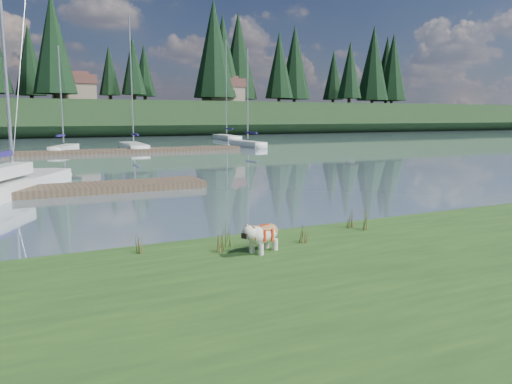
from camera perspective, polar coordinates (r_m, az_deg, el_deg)
ground at (r=41.84m, az=-21.61°, el=3.98°), size 200.00×200.00×0.00m
bank at (r=7.09m, az=4.21°, el=-14.89°), size 60.00×9.00×0.35m
ridge at (r=84.66m, az=-24.15°, el=7.62°), size 200.00×20.00×5.00m
bulldog at (r=9.84m, az=0.77°, el=-4.73°), size 1.01×0.69×0.60m
sailboat_main at (r=22.10m, az=-26.04°, el=1.09°), size 6.11×9.64×14.01m
dock_far at (r=42.03m, az=-18.90°, el=4.35°), size 26.00×2.20×0.30m
sailboat_bg_2 at (r=45.17m, az=-20.92°, el=4.76°), size 3.14×5.66×8.77m
sailboat_bg_3 at (r=46.58m, az=-13.93°, el=5.16°), size 2.01×7.99×11.64m
sailboat_bg_4 at (r=49.10m, az=-1.24°, el=5.59°), size 1.47×6.30×9.42m
sailboat_bg_5 at (r=64.53m, az=-3.55°, el=6.31°), size 2.84×8.92×12.44m
weed_0 at (r=9.88m, az=-4.04°, el=-5.70°), size 0.17×0.14×0.49m
weed_1 at (r=10.25m, az=-3.43°, el=-4.98°), size 0.17×0.14×0.57m
weed_2 at (r=12.00m, az=12.46°, el=-2.77°), size 0.17×0.14×0.75m
weed_3 at (r=10.04m, az=-13.35°, el=-5.67°), size 0.17×0.14×0.50m
weed_4 at (r=10.63m, az=5.56°, el=-4.84°), size 0.17×0.14×0.42m
weed_5 at (r=12.12m, az=10.73°, el=-3.10°), size 0.17×0.14×0.51m
mud_lip at (r=10.93m, az=-7.60°, el=-6.97°), size 60.00×0.50×0.14m
conifer_4 at (r=78.50m, az=-22.17°, el=15.48°), size 6.16×6.16×15.10m
conifer_5 at (r=83.99m, az=-13.86°, el=13.82°), size 3.96×3.96×10.35m
conifer_6 at (r=86.23m, az=-4.84°, el=16.01°), size 7.04×7.04×17.00m
conifer_7 at (r=94.65m, az=2.66°, el=14.28°), size 5.28×5.28×13.20m
conifer_8 at (r=98.23m, az=10.67°, el=13.54°), size 4.62×4.62×11.77m
conifer_9 at (r=108.81m, az=15.37°, el=13.62°), size 5.94×5.94×14.62m
house_1 at (r=83.23m, az=-20.10°, el=11.17°), size 6.30×5.30×4.65m
house_2 at (r=87.31m, az=-3.78°, el=11.53°), size 6.30×5.30×4.65m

